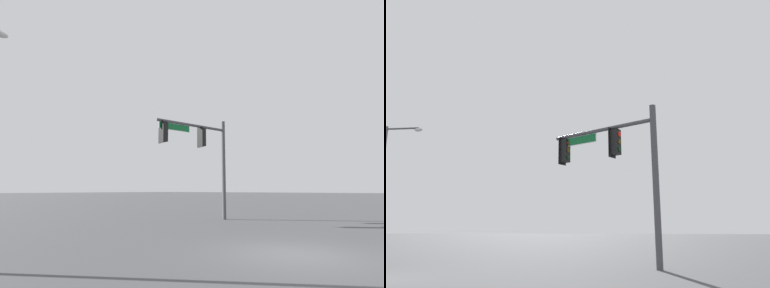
# 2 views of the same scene
# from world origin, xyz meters

# --- Properties ---
(ground_plane) EXTENTS (400.00, 400.00, 0.00)m
(ground_plane) POSITION_xyz_m (0.00, 0.00, 0.00)
(ground_plane) COLOR #474749
(signal_pole_near) EXTENTS (5.18, 1.46, 6.38)m
(signal_pole_near) POSITION_xyz_m (-5.92, -7.78, 4.37)
(signal_pole_near) COLOR #47474C
(signal_pole_near) RESTS_ON ground_plane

